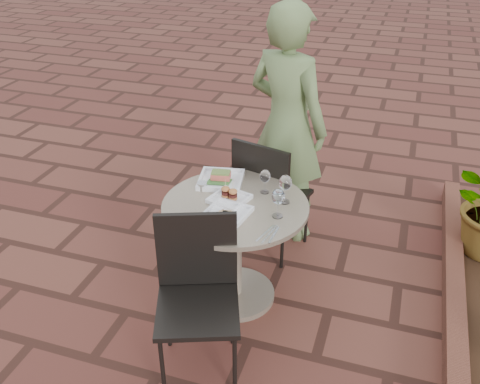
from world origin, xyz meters
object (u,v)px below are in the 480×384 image
(cafe_table, at_px, (236,237))
(plate_sliders, at_px, (229,197))
(diner, at_px, (287,125))
(plate_salmon, at_px, (221,179))
(chair_near, at_px, (197,284))
(plate_tuna, at_px, (227,213))
(chair_far, at_px, (267,189))

(cafe_table, height_order, plate_sliders, plate_sliders)
(diner, distance_m, plate_salmon, 0.74)
(chair_near, relative_size, diner, 0.52)
(cafe_table, xyz_separation_m, chair_near, (-0.03, -0.57, 0.07))
(plate_tuna, bearing_deg, diner, 84.41)
(chair_near, relative_size, plate_salmon, 2.83)
(diner, height_order, plate_tuna, diner)
(cafe_table, distance_m, plate_tuna, 0.29)
(cafe_table, bearing_deg, chair_near, -92.76)
(cafe_table, bearing_deg, diner, 84.03)
(chair_near, height_order, plate_sliders, chair_near)
(diner, relative_size, plate_sliders, 6.79)
(cafe_table, bearing_deg, chair_far, 84.04)
(cafe_table, bearing_deg, plate_sliders, 149.53)
(cafe_table, height_order, diner, diner)
(diner, distance_m, plate_tuna, 1.05)
(plate_sliders, bearing_deg, plate_salmon, 122.54)
(chair_far, xyz_separation_m, chair_near, (-0.08, -1.10, 0.00))
(plate_sliders, relative_size, plate_tuna, 0.96)
(chair_near, xyz_separation_m, diner, (0.12, 1.47, 0.34))
(cafe_table, xyz_separation_m, plate_salmon, (-0.18, 0.23, 0.27))
(plate_tuna, bearing_deg, cafe_table, 86.99)
(plate_salmon, relative_size, plate_tuna, 1.19)
(cafe_table, relative_size, plate_tuna, 3.26)
(diner, height_order, plate_sliders, diner)
(diner, bearing_deg, chair_far, 106.29)
(diner, distance_m, plate_sliders, 0.90)
(chair_far, height_order, plate_sliders, chair_far)
(diner, bearing_deg, cafe_table, 106.31)
(chair_near, distance_m, plate_sliders, 0.63)
(plate_sliders, bearing_deg, diner, 80.72)
(cafe_table, xyz_separation_m, plate_tuna, (-0.01, -0.13, 0.26))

